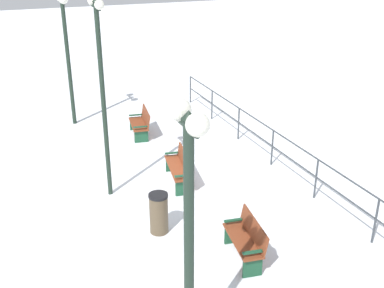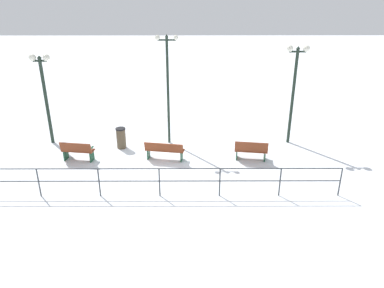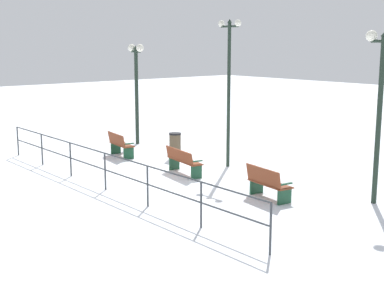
# 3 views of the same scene
# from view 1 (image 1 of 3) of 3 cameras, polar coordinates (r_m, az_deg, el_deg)

# --- Properties ---
(ground_plane) EXTENTS (80.00, 80.00, 0.00)m
(ground_plane) POSITION_cam_1_polar(r_m,az_deg,el_deg) (13.18, -1.57, -4.64)
(ground_plane) COLOR white
(ground_plane) RESTS_ON ground
(bench_nearest) EXTENTS (0.77, 1.47, 0.92)m
(bench_nearest) POSITION_cam_1_polar(r_m,az_deg,el_deg) (16.23, -6.22, 2.55)
(bench_nearest) COLOR brown
(bench_nearest) RESTS_ON ground
(bench_second) EXTENTS (0.75, 1.73, 0.86)m
(bench_second) POSITION_cam_1_polar(r_m,az_deg,el_deg) (12.96, -1.51, -2.81)
(bench_second) COLOR brown
(bench_second) RESTS_ON ground
(bench_third) EXTENTS (0.70, 1.44, 0.91)m
(bench_third) POSITION_cam_1_polar(r_m,az_deg,el_deg) (10.05, 6.59, -11.40)
(bench_third) COLOR brown
(bench_third) RESTS_ON ground
(lamppost_near) EXTENTS (0.30, 1.03, 4.60)m
(lamppost_near) POSITION_cam_1_polar(r_m,az_deg,el_deg) (17.12, -15.07, 12.40)
(lamppost_near) COLOR #1E2D23
(lamppost_near) RESTS_ON ground
(lamppost_middle) EXTENTS (0.22, 1.02, 5.06)m
(lamppost_middle) POSITION_cam_1_polar(r_m,az_deg,el_deg) (11.59, -10.93, 8.01)
(lamppost_middle) COLOR #1E2D23
(lamppost_middle) RESTS_ON ground
(lamppost_far) EXTENTS (0.32, 0.93, 4.23)m
(lamppost_far) POSITION_cam_1_polar(r_m,az_deg,el_deg) (6.64, -0.39, -6.11)
(lamppost_far) COLOR #1E2D23
(lamppost_far) RESTS_ON ground
(waterfront_railing) EXTENTS (0.05, 13.00, 1.13)m
(waterfront_railing) POSITION_cam_1_polar(r_m,az_deg,el_deg) (14.07, 9.76, 0.32)
(waterfront_railing) COLOR #383D42
(waterfront_railing) RESTS_ON ground
(trash_bin) EXTENTS (0.45, 0.45, 0.98)m
(trash_bin) POSITION_cam_1_polar(r_m,az_deg,el_deg) (10.84, -4.06, -8.36)
(trash_bin) COLOR brown
(trash_bin) RESTS_ON ground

